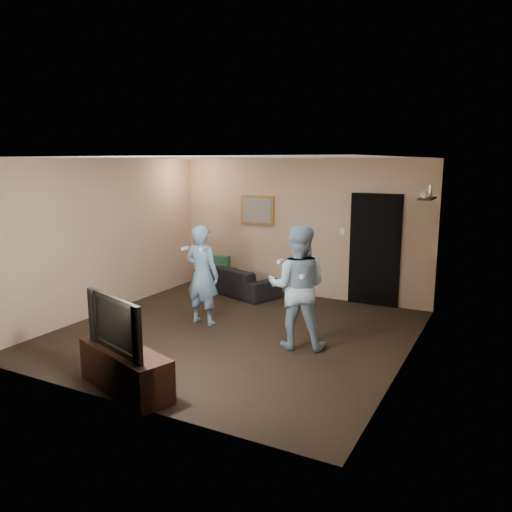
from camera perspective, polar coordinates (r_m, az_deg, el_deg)
The scene contains 19 objects.
ground at distance 7.63m, azimuth -2.46°, elevation -8.75°, with size 5.00×5.00×0.00m, color black.
ceiling at distance 7.20m, azimuth -2.63°, elevation 11.16°, with size 5.00×5.00×0.04m, color silver.
wall_back at distance 9.52m, azimuth 5.05°, elevation 3.19°, with size 5.00×0.04×2.60m, color tan.
wall_front at distance 5.34m, azimuth -16.16°, elevation -3.21°, with size 5.00×0.04×2.60m, color tan.
wall_left at distance 8.81m, azimuth -16.75°, elevation 2.16°, with size 0.04×5.00×2.60m, color tan.
wall_right at distance 6.44m, azimuth 17.08°, elevation -0.90°, with size 0.04×5.00×2.60m, color tan.
sofa at distance 9.82m, azimuth -2.28°, elevation -2.67°, with size 1.84×0.72×0.54m, color black.
throw_pillow at distance 9.98m, azimuth -4.32°, elevation -1.23°, with size 0.47×0.15×0.47m, color #194B3A.
painting_frame at distance 9.84m, azimuth 0.16°, elevation 5.24°, with size 0.72×0.05×0.57m, color olive.
painting_canvas at distance 9.82m, azimuth 0.09°, elevation 5.23°, with size 0.62×0.01×0.47m, color slate.
doorway at distance 9.09m, azimuth 13.41°, elevation 0.66°, with size 0.90×0.06×2.00m, color black.
light_switch at distance 9.21m, azimuth 9.88°, elevation 2.82°, with size 0.08×0.02×0.12m, color silver.
wall_shelf at distance 8.13m, azimuth 18.98°, elevation 6.24°, with size 0.20×0.60×0.03m, color black.
shelf_vase at distance 7.89m, azimuth 18.75°, elevation 6.76°, with size 0.13×0.13×0.14m, color #B1B1B6.
shelf_figurine at distance 8.38m, azimuth 19.30°, elevation 7.06°, with size 0.06×0.06×0.18m, color silver.
tv_console at distance 5.93m, azimuth -14.71°, elevation -12.42°, with size 1.34×0.43×0.48m, color black.
television at distance 5.74m, azimuth -14.97°, elevation -7.33°, with size 1.09×0.14×0.63m, color black.
wii_player_left at distance 7.89m, azimuth -6.18°, elevation -2.14°, with size 0.58×0.48×1.59m.
wii_player_right at distance 6.86m, azimuth 4.76°, elevation -3.55°, with size 0.98×0.86×1.71m.
Camera 1 is at (3.62, -6.22, 2.55)m, focal length 35.00 mm.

